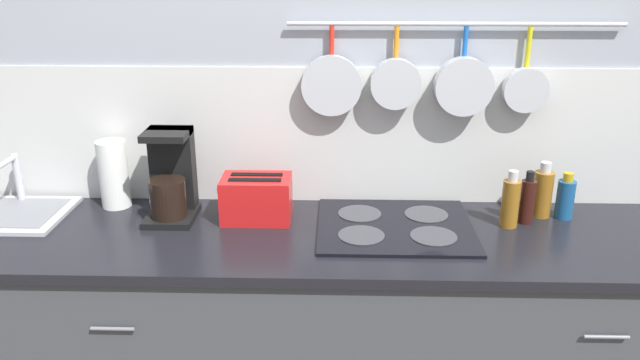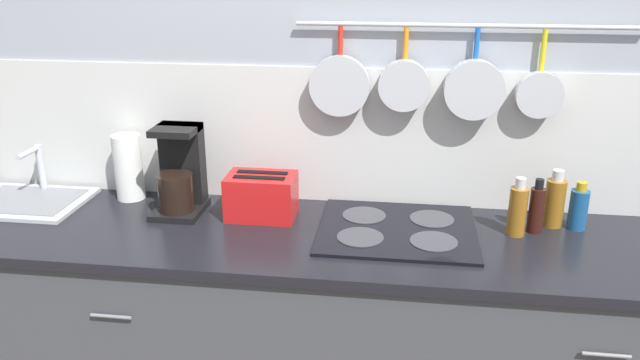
# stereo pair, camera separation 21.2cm
# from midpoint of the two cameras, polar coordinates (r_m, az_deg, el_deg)

# --- Properties ---
(wall_back) EXTENTS (7.20, 0.15, 2.60)m
(wall_back) POSITION_cam_midpoint_polar(r_m,az_deg,el_deg) (2.41, 0.75, 6.36)
(wall_back) COLOR #999EA8
(wall_back) RESTS_ON ground_plane
(cabinet_base) EXTENTS (3.11, 0.62, 0.88)m
(cabinet_base) POSITION_cam_midpoint_polar(r_m,az_deg,el_deg) (2.43, 0.48, -15.33)
(cabinet_base) COLOR #3F4247
(cabinet_base) RESTS_ON ground_plane
(countertop) EXTENTS (3.15, 0.64, 0.03)m
(countertop) POSITION_cam_midpoint_polar(r_m,az_deg,el_deg) (2.20, 0.51, -5.51)
(countertop) COLOR black
(countertop) RESTS_ON cabinet_base
(sink_basin) EXTENTS (0.45, 0.35, 0.20)m
(sink_basin) POSITION_cam_midpoint_polar(r_m,az_deg,el_deg) (2.67, -28.82, -2.57)
(sink_basin) COLOR #B7BABF
(sink_basin) RESTS_ON countertop
(paper_towel_roll) EXTENTS (0.11, 0.11, 0.26)m
(paper_towel_roll) POSITION_cam_midpoint_polar(r_m,az_deg,el_deg) (2.55, -20.64, 0.47)
(paper_towel_roll) COLOR white
(paper_towel_roll) RESTS_ON countertop
(coffee_maker) EXTENTS (0.18, 0.21, 0.33)m
(coffee_maker) POSITION_cam_midpoint_polar(r_m,az_deg,el_deg) (2.38, -15.96, -0.17)
(coffee_maker) COLOR black
(coffee_maker) RESTS_ON countertop
(toaster) EXTENTS (0.27, 0.17, 0.17)m
(toaster) POSITION_cam_midpoint_polar(r_m,az_deg,el_deg) (2.31, -8.45, -1.73)
(toaster) COLOR red
(toaster) RESTS_ON countertop
(cooktop) EXTENTS (0.55, 0.48, 0.01)m
(cooktop) POSITION_cam_midpoint_polar(r_m,az_deg,el_deg) (2.25, 4.20, -4.27)
(cooktop) COLOR black
(cooktop) RESTS_ON countertop
(bottle_cooking_wine) EXTENTS (0.06, 0.06, 0.21)m
(bottle_cooking_wine) POSITION_cam_midpoint_polar(r_m,az_deg,el_deg) (2.29, 14.53, -2.02)
(bottle_cooking_wine) COLOR #8C5919
(bottle_cooking_wine) RESTS_ON countertop
(bottle_hot_sauce) EXTENTS (0.05, 0.05, 0.20)m
(bottle_hot_sauce) POSITION_cam_midpoint_polar(r_m,az_deg,el_deg) (2.34, 16.01, -1.84)
(bottle_hot_sauce) COLOR #33140F
(bottle_hot_sauce) RESTS_ON countertop
(bottle_sesame_oil) EXTENTS (0.07, 0.07, 0.21)m
(bottle_sesame_oil) POSITION_cam_midpoint_polar(r_m,az_deg,el_deg) (2.42, 17.36, -1.15)
(bottle_sesame_oil) COLOR #8C5919
(bottle_sesame_oil) RESTS_ON countertop
(bottle_dish_soap) EXTENTS (0.07, 0.07, 0.18)m
(bottle_dish_soap) POSITION_cam_midpoint_polar(r_m,az_deg,el_deg) (2.43, 19.24, -1.63)
(bottle_dish_soap) COLOR navy
(bottle_dish_soap) RESTS_ON countertop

